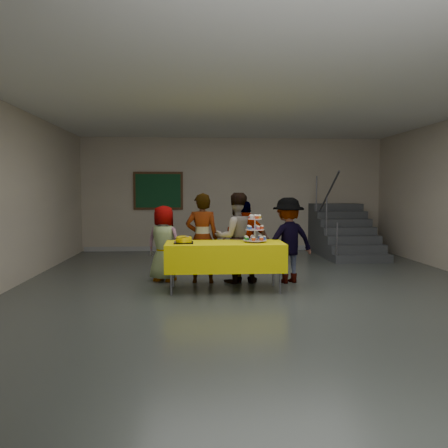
% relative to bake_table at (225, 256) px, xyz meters
% --- Properties ---
extents(room_shell, '(10.00, 10.04, 3.02)m').
position_rel_bake_table_xyz_m(room_shell, '(0.53, -0.22, 1.57)').
color(room_shell, '#4C514C').
rests_on(room_shell, ground).
extents(bake_table, '(1.88, 0.78, 0.77)m').
position_rel_bake_table_xyz_m(bake_table, '(0.00, 0.00, 0.00)').
color(bake_table, '#595960').
rests_on(bake_table, ground).
extents(cupcake_stand, '(0.38, 0.38, 0.44)m').
position_rel_bake_table_xyz_m(cupcake_stand, '(0.49, 0.03, 0.39)').
color(cupcake_stand, silver).
rests_on(cupcake_stand, bake_table).
extents(bear_cake, '(0.32, 0.36, 0.12)m').
position_rel_bake_table_xyz_m(bear_cake, '(-0.65, -0.05, 0.27)').
color(bear_cake, black).
rests_on(bear_cake, bake_table).
extents(schoolchild_a, '(0.77, 0.65, 1.33)m').
position_rel_bake_table_xyz_m(schoolchild_a, '(-1.03, 0.79, 0.11)').
color(schoolchild_a, '#5D5C65').
rests_on(schoolchild_a, ground).
extents(schoolchild_b, '(0.58, 0.39, 1.55)m').
position_rel_bake_table_xyz_m(schoolchild_b, '(-0.35, 0.61, 0.22)').
color(schoolchild_b, slate).
rests_on(schoolchild_b, ground).
extents(schoolchild_c, '(0.84, 0.70, 1.56)m').
position_rel_bake_table_xyz_m(schoolchild_c, '(0.24, 0.59, 0.22)').
color(schoolchild_c, slate).
rests_on(schoolchild_c, ground).
extents(schoolchild_d, '(0.85, 0.40, 1.42)m').
position_rel_bake_table_xyz_m(schoolchild_d, '(0.40, 0.54, 0.15)').
color(schoolchild_d, slate).
rests_on(schoolchild_d, ground).
extents(schoolchild_e, '(1.07, 0.81, 1.48)m').
position_rel_bake_table_xyz_m(schoolchild_e, '(1.13, 0.54, 0.18)').
color(schoolchild_e, slate).
rests_on(schoolchild_e, ground).
extents(staircase, '(1.30, 2.40, 2.04)m').
position_rel_bake_table_xyz_m(staircase, '(3.23, 3.89, -0.07)').
color(staircase, '#424447').
rests_on(staircase, ground).
extents(noticeboard, '(1.30, 0.05, 1.00)m').
position_rel_bake_table_xyz_m(noticeboard, '(-1.45, 4.73, 1.04)').
color(noticeboard, '#472B16').
rests_on(noticeboard, ground).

